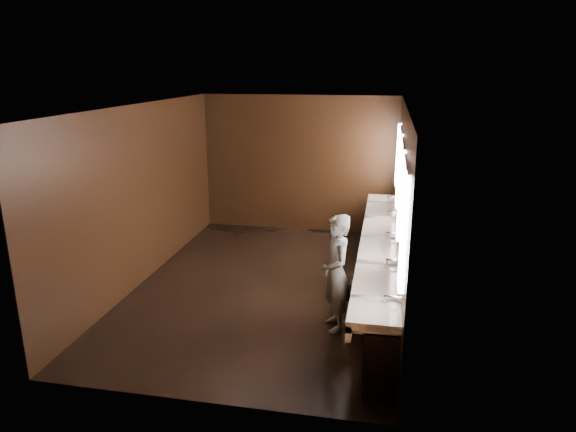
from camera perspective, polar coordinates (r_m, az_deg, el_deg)
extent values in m
plane|color=black|center=(8.23, -2.37, -7.70)|extent=(6.00, 6.00, 0.00)
cube|color=#2D2D2B|center=(7.54, -2.62, 12.14)|extent=(4.00, 6.00, 0.02)
cube|color=black|center=(10.64, 1.27, 5.77)|extent=(4.00, 0.02, 2.80)
cube|color=black|center=(5.05, -10.46, -6.68)|extent=(4.00, 0.02, 2.80)
cube|color=black|center=(8.45, -15.82, 2.36)|extent=(0.02, 6.00, 2.80)
cube|color=black|center=(7.57, 12.41, 1.01)|extent=(0.02, 6.00, 2.80)
cube|color=black|center=(7.88, 10.66, -5.91)|extent=(0.36, 5.40, 0.81)
cube|color=white|center=(7.72, 10.13, -2.81)|extent=(0.55, 5.40, 0.12)
cube|color=white|center=(7.75, 8.28, -3.27)|extent=(0.06, 5.40, 0.18)
cylinder|color=silver|center=(5.63, 11.60, -8.81)|extent=(0.18, 0.04, 0.04)
cylinder|color=silver|center=(6.64, 11.57, -4.82)|extent=(0.18, 0.04, 0.04)
cylinder|color=silver|center=(7.68, 11.56, -1.90)|extent=(0.18, 0.04, 0.04)
cylinder|color=silver|center=(8.73, 11.54, 0.32)|extent=(0.18, 0.04, 0.04)
cylinder|color=silver|center=(9.80, 11.53, 2.06)|extent=(0.18, 0.04, 0.04)
cube|color=white|center=(5.17, 12.75, -2.12)|extent=(0.06, 0.22, 1.15)
cube|color=white|center=(5.93, 12.72, 0.28)|extent=(0.03, 1.32, 1.15)
cube|color=white|center=(6.70, 12.45, 2.14)|extent=(0.06, 0.23, 1.15)
cube|color=white|center=(7.48, 12.46, 3.61)|extent=(0.03, 1.32, 1.15)
cube|color=white|center=(8.27, 12.26, 4.80)|extent=(0.06, 0.23, 1.15)
cube|color=white|center=(9.05, 12.29, 5.78)|extent=(0.03, 1.32, 1.15)
cube|color=white|center=(9.84, 12.13, 6.62)|extent=(0.06, 0.22, 1.15)
imported|color=#92C0DA|center=(6.69, 5.38, -6.32)|extent=(0.55, 0.66, 1.56)
cylinder|color=black|center=(6.97, 8.46, -9.74)|extent=(0.42, 0.42, 0.62)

